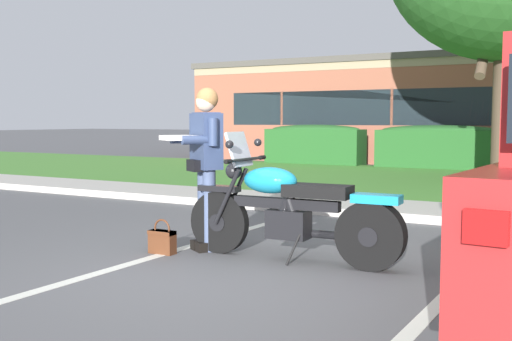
# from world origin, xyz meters

# --- Properties ---
(ground_plane) EXTENTS (140.00, 140.00, 0.00)m
(ground_plane) POSITION_xyz_m (0.00, 0.00, 0.00)
(ground_plane) COLOR #565659
(curb_strip) EXTENTS (60.00, 0.20, 0.12)m
(curb_strip) POSITION_xyz_m (0.00, 3.46, 0.06)
(curb_strip) COLOR #B7B2A8
(curb_strip) RESTS_ON ground
(concrete_walk) EXTENTS (60.00, 1.50, 0.08)m
(concrete_walk) POSITION_xyz_m (0.00, 4.31, 0.04)
(concrete_walk) COLOR #B7B2A8
(concrete_walk) RESTS_ON ground
(grass_lawn) EXTENTS (60.00, 7.36, 0.06)m
(grass_lawn) POSITION_xyz_m (0.00, 8.74, 0.03)
(grass_lawn) COLOR #478433
(grass_lawn) RESTS_ON ground
(stall_stripe_0) EXTENTS (0.26, 4.40, 0.01)m
(stall_stripe_0) POSITION_xyz_m (-1.02, 0.20, 0.00)
(stall_stripe_0) COLOR silver
(stall_stripe_0) RESTS_ON ground
(stall_stripe_1) EXTENTS (0.26, 4.40, 0.01)m
(stall_stripe_1) POSITION_xyz_m (1.83, 0.20, 0.00)
(stall_stripe_1) COLOR silver
(stall_stripe_1) RESTS_ON ground
(motorcycle) EXTENTS (2.24, 0.82, 1.26)m
(motorcycle) POSITION_xyz_m (0.32, 0.62, 0.49)
(motorcycle) COLOR black
(motorcycle) RESTS_ON ground
(rider_person) EXTENTS (0.61, 0.67, 1.70)m
(rider_person) POSITION_xyz_m (-0.76, 0.61, 1.01)
(rider_person) COLOR black
(rider_person) RESTS_ON ground
(handbag) EXTENTS (0.28, 0.13, 0.36)m
(handbag) POSITION_xyz_m (-1.04, 0.26, 0.14)
(handbag) COLOR #562D19
(handbag) RESTS_ON ground
(hedge_left) EXTENTS (3.02, 0.90, 1.24)m
(hedge_left) POSITION_xyz_m (-4.64, 12.40, 0.65)
(hedge_left) COLOR #235623
(hedge_left) RESTS_ON ground
(hedge_center_left) EXTENTS (3.35, 0.90, 1.24)m
(hedge_center_left) POSITION_xyz_m (-0.93, 12.40, 0.65)
(hedge_center_left) COLOR #235623
(hedge_center_left) RESTS_ON ground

